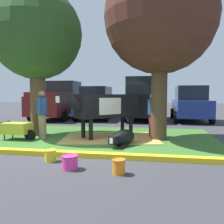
% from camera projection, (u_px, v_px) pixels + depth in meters
% --- Properties ---
extents(ground_plane, '(80.00, 80.00, 0.00)m').
position_uv_depth(ground_plane, '(75.00, 149.00, 6.66)').
color(ground_plane, '#38383D').
extents(grass_island, '(8.30, 5.17, 0.02)m').
position_uv_depth(grass_island, '(96.00, 137.00, 8.58)').
color(grass_island, '#386B28').
rests_on(grass_island, ground).
extents(curb_yellow, '(9.50, 0.24, 0.12)m').
position_uv_depth(curb_yellow, '(69.00, 154.00, 5.89)').
color(curb_yellow, yellow).
rests_on(curb_yellow, ground).
extents(hay_bedding, '(3.56, 2.90, 0.04)m').
position_uv_depth(hay_bedding, '(110.00, 138.00, 8.29)').
color(hay_bedding, tan).
rests_on(hay_bedding, ground).
extents(shade_tree_left, '(3.30, 3.30, 5.38)m').
position_uv_depth(shade_tree_left, '(37.00, 35.00, 8.71)').
color(shade_tree_left, brown).
rests_on(shade_tree_left, ground).
extents(shade_tree_right, '(3.67, 3.67, 5.87)m').
position_uv_depth(shade_tree_right, '(160.00, 18.00, 7.78)').
color(shade_tree_right, '#4C3823').
rests_on(shade_tree_right, ground).
extents(cow_holstein, '(2.42, 2.54, 1.57)m').
position_uv_depth(cow_holstein, '(105.00, 106.00, 8.37)').
color(cow_holstein, black).
rests_on(cow_holstein, ground).
extents(calf_lying, '(0.82, 1.33, 0.48)m').
position_uv_depth(calf_lying, '(123.00, 138.00, 7.11)').
color(calf_lying, black).
rests_on(calf_lying, ground).
extents(person_handler, '(0.34, 0.51, 1.57)m').
position_uv_depth(person_handler, '(153.00, 114.00, 8.50)').
color(person_handler, maroon).
rests_on(person_handler, ground).
extents(person_visitor_near, '(0.34, 0.53, 1.65)m').
position_uv_depth(person_visitor_near, '(42.00, 113.00, 8.12)').
color(person_visitor_near, '#9E7F5B').
rests_on(person_visitor_near, ground).
extents(wheelbarrow, '(1.60, 0.63, 0.63)m').
position_uv_depth(wheelbarrow, '(17.00, 129.00, 7.98)').
color(wheelbarrow, gold).
rests_on(wheelbarrow, ground).
extents(bucket_yellow, '(0.28, 0.28, 0.27)m').
position_uv_depth(bucket_yellow, '(51.00, 155.00, 5.43)').
color(bucket_yellow, yellow).
rests_on(bucket_yellow, ground).
extents(bucket_pink, '(0.34, 0.34, 0.29)m').
position_uv_depth(bucket_pink, '(70.00, 162.00, 4.86)').
color(bucket_pink, '#EA3893').
rests_on(bucket_pink, ground).
extents(bucket_orange, '(0.27, 0.27, 0.29)m').
position_uv_depth(bucket_orange, '(119.00, 166.00, 4.55)').
color(bucket_orange, orange).
rests_on(bucket_orange, ground).
extents(pickup_truck_maroon, '(2.22, 5.40, 2.42)m').
position_uv_depth(pickup_truck_maroon, '(60.00, 101.00, 15.41)').
color(pickup_truck_maroon, maroon).
rests_on(pickup_truck_maroon, ground).
extents(hatchback_white, '(2.02, 4.40, 2.02)m').
position_uv_depth(hatchback_white, '(97.00, 103.00, 14.98)').
color(hatchback_white, navy).
rests_on(hatchback_white, ground).
extents(suv_black, '(2.12, 4.60, 2.52)m').
position_uv_depth(suv_black, '(142.00, 99.00, 14.47)').
color(suv_black, black).
rests_on(suv_black, ground).
extents(sedan_blue, '(2.02, 4.40, 2.02)m').
position_uv_depth(sedan_blue, '(190.00, 104.00, 13.90)').
color(sedan_blue, navy).
rests_on(sedan_blue, ground).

